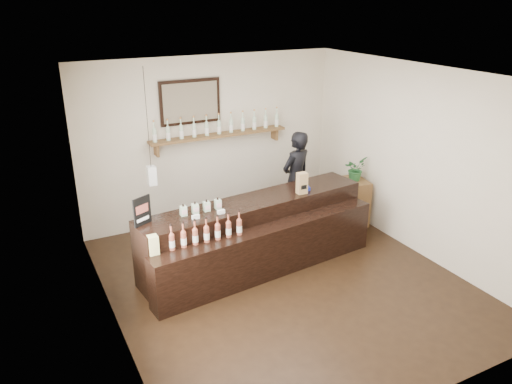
% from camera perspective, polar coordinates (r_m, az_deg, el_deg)
% --- Properties ---
extents(ground, '(5.00, 5.00, 0.00)m').
position_cam_1_polar(ground, '(7.00, 3.17, -10.11)').
color(ground, black).
rests_on(ground, ground).
extents(room_shell, '(5.00, 5.00, 5.00)m').
position_cam_1_polar(room_shell, '(6.28, 3.49, 3.24)').
color(room_shell, beige).
rests_on(room_shell, ground).
extents(back_wall_decor, '(2.66, 0.96, 1.69)m').
position_cam_1_polar(back_wall_decor, '(8.26, -5.92, 8.03)').
color(back_wall_decor, brown).
rests_on(back_wall_decor, ground).
extents(counter, '(3.53, 1.30, 1.14)m').
position_cam_1_polar(counter, '(7.17, 0.24, -5.08)').
color(counter, black).
rests_on(counter, ground).
extents(promo_sign, '(0.25, 0.14, 0.38)m').
position_cam_1_polar(promo_sign, '(6.40, -12.89, -2.13)').
color(promo_sign, black).
rests_on(promo_sign, counter).
extents(paper_bag, '(0.15, 0.12, 0.32)m').
position_cam_1_polar(paper_bag, '(7.28, 5.27, 1.02)').
color(paper_bag, '#A0814D').
rests_on(paper_bag, counter).
extents(tape_dispenser, '(0.12, 0.06, 0.10)m').
position_cam_1_polar(tape_dispenser, '(7.41, 5.78, 0.40)').
color(tape_dispenser, '#192BB1').
rests_on(tape_dispenser, counter).
extents(side_cabinet, '(0.47, 0.59, 0.79)m').
position_cam_1_polar(side_cabinet, '(8.67, 10.99, -1.09)').
color(side_cabinet, brown).
rests_on(side_cabinet, ground).
extents(potted_plant, '(0.46, 0.44, 0.40)m').
position_cam_1_polar(potted_plant, '(8.46, 11.27, 2.62)').
color(potted_plant, '#27612E').
rests_on(potted_plant, side_cabinet).
extents(shopkeeper, '(0.77, 0.61, 1.84)m').
position_cam_1_polar(shopkeeper, '(8.34, 4.61, 2.20)').
color(shopkeeper, black).
rests_on(shopkeeper, ground).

